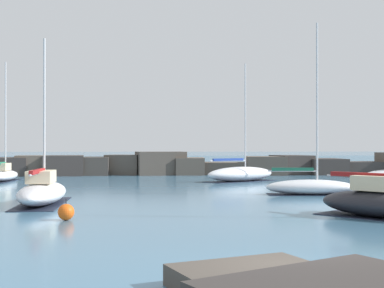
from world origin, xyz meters
TOP-DOWN VIEW (x-y plane):
  - ground_plane at (0.00, 0.00)m, footprint 600.00×600.00m
  - open_sea_beyond at (0.00, 106.28)m, footprint 400.00×116.00m
  - breakwater_jetty at (0.58, 46.19)m, footprint 66.04×7.02m
  - sailboat_moored_0 at (-16.18, 36.46)m, footprint 1.92×6.02m
  - sailboat_moored_1 at (4.57, 34.71)m, footprint 7.26×5.74m
  - sailboat_moored_2 at (-8.92, 17.25)m, footprint 2.49×7.42m
  - sailboat_moored_4 at (6.73, 10.79)m, footprint 5.48×5.89m
  - sailboat_moored_6 at (6.85, 21.57)m, footprint 5.78×2.34m
  - mooring_buoy_orange_near at (-6.64, 10.85)m, footprint 0.68×0.68m

SIDE VIEW (x-z plane):
  - ground_plane at x=0.00m, z-range 0.00..0.00m
  - open_sea_beyond at x=0.00m, z-range 0.00..0.01m
  - mooring_buoy_orange_near at x=-6.64m, z-range -0.10..0.78m
  - sailboat_moored_6 at x=6.85m, z-range -4.88..6.00m
  - sailboat_moored_0 at x=-16.18m, z-range -4.66..5.90m
  - sailboat_moored_1 at x=4.57m, z-range -4.52..5.86m
  - sailboat_moored_2 at x=-8.92m, z-range -3.79..5.12m
  - sailboat_moored_4 at x=6.73m, z-range -3.55..4.89m
  - breakwater_jetty at x=0.58m, z-range -0.28..2.21m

